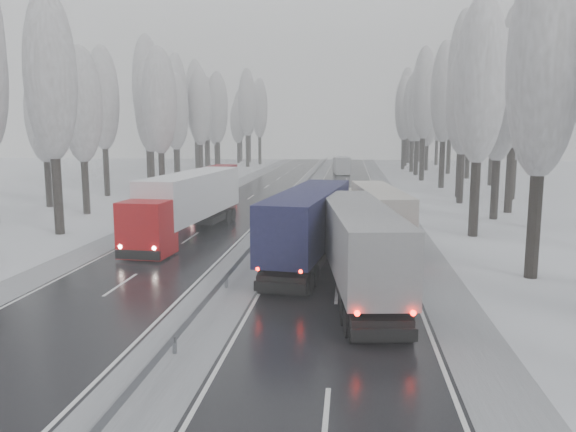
% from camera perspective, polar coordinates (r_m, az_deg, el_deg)
% --- Properties ---
extents(ground, '(260.00, 260.00, 0.00)m').
position_cam_1_polar(ground, '(16.42, -15.90, -18.72)').
color(ground, silver).
rests_on(ground, ground).
extents(carriageway_right, '(7.50, 200.00, 0.03)m').
position_cam_1_polar(carriageway_right, '(44.06, 5.58, -1.05)').
color(carriageway_right, black).
rests_on(carriageway_right, ground).
extents(carriageway_left, '(7.50, 200.00, 0.03)m').
position_cam_1_polar(carriageway_left, '(45.42, -7.79, -0.79)').
color(carriageway_left, black).
rests_on(carriageway_left, ground).
extents(median_slush, '(3.00, 200.00, 0.04)m').
position_cam_1_polar(median_slush, '(44.43, -1.21, -0.92)').
color(median_slush, '#A0A2A7').
rests_on(median_slush, ground).
extents(shoulder_right, '(2.40, 200.00, 0.04)m').
position_cam_1_polar(shoulder_right, '(44.28, 11.99, -1.14)').
color(shoulder_right, '#A0A2A7').
rests_on(shoulder_right, ground).
extents(shoulder_left, '(2.40, 200.00, 0.04)m').
position_cam_1_polar(shoulder_left, '(46.86, -13.67, -0.66)').
color(shoulder_left, '#A0A2A7').
rests_on(shoulder_left, ground).
extents(median_guardrail, '(0.12, 200.00, 0.76)m').
position_cam_1_polar(median_guardrail, '(44.33, -1.21, -0.18)').
color(median_guardrail, slate).
rests_on(median_guardrail, ground).
extents(tree_16, '(3.60, 3.60, 16.53)m').
position_cam_1_polar(tree_16, '(30.69, 24.64, 13.94)').
color(tree_16, black).
rests_on(tree_16, ground).
extents(tree_18, '(3.60, 3.60, 16.58)m').
position_cam_1_polar(tree_18, '(41.51, 18.96, 12.74)').
color(tree_18, black).
rests_on(tree_18, ground).
extents(tree_19, '(3.60, 3.60, 14.57)m').
position_cam_1_polar(tree_19, '(46.72, 24.52, 10.35)').
color(tree_19, black).
rests_on(tree_19, ground).
extents(tree_20, '(3.60, 3.60, 15.71)m').
position_cam_1_polar(tree_20, '(50.14, 20.75, 11.24)').
color(tree_20, black).
rests_on(tree_20, ground).
extents(tree_21, '(3.60, 3.60, 18.62)m').
position_cam_1_polar(tree_21, '(54.69, 22.12, 12.87)').
color(tree_21, black).
rests_on(tree_21, ground).
extents(tree_22, '(3.60, 3.60, 15.86)m').
position_cam_1_polar(tree_22, '(60.14, 17.45, 10.99)').
color(tree_22, black).
rests_on(tree_22, ground).
extents(tree_23, '(3.60, 3.60, 13.55)m').
position_cam_1_polar(tree_23, '(65.42, 22.20, 9.24)').
color(tree_23, black).
rests_on(tree_23, ground).
extents(tree_24, '(3.60, 3.60, 20.49)m').
position_cam_1_polar(tree_24, '(65.82, 17.43, 13.34)').
color(tree_24, black).
rests_on(tree_24, ground).
extents(tree_25, '(3.60, 3.60, 19.44)m').
position_cam_1_polar(tree_25, '(71.21, 22.37, 12.17)').
color(tree_25, black).
rests_on(tree_25, ground).
extents(tree_26, '(3.60, 3.60, 18.78)m').
position_cam_1_polar(tree_26, '(75.75, 15.64, 11.93)').
color(tree_26, black).
rests_on(tree_26, ground).
extents(tree_27, '(3.60, 3.60, 17.62)m').
position_cam_1_polar(tree_27, '(81.03, 20.25, 10.97)').
color(tree_27, black).
rests_on(tree_27, ground).
extents(tree_28, '(3.60, 3.60, 19.62)m').
position_cam_1_polar(tree_28, '(86.18, 13.69, 11.94)').
color(tree_28, black).
rests_on(tree_28, ground).
extents(tree_29, '(3.60, 3.60, 18.11)m').
position_cam_1_polar(tree_29, '(91.25, 18.02, 10.97)').
color(tree_29, black).
rests_on(tree_29, ground).
extents(tree_30, '(3.60, 3.60, 17.86)m').
position_cam_1_polar(tree_30, '(95.81, 13.06, 10.95)').
color(tree_30, black).
rests_on(tree_30, ground).
extents(tree_31, '(3.60, 3.60, 18.58)m').
position_cam_1_polar(tree_31, '(100.62, 16.21, 10.97)').
color(tree_31, black).
rests_on(tree_31, ground).
extents(tree_32, '(3.60, 3.60, 17.33)m').
position_cam_1_polar(tree_32, '(103.27, 12.60, 10.60)').
color(tree_32, black).
rests_on(tree_32, ground).
extents(tree_33, '(3.60, 3.60, 14.33)m').
position_cam_1_polar(tree_33, '(107.56, 14.02, 9.45)').
color(tree_33, black).
rests_on(tree_33, ground).
extents(tree_34, '(3.60, 3.60, 17.63)m').
position_cam_1_polar(tree_34, '(110.25, 11.74, 10.60)').
color(tree_34, black).
rests_on(tree_34, ground).
extents(tree_35, '(3.60, 3.60, 18.25)m').
position_cam_1_polar(tree_35, '(115.42, 16.19, 10.54)').
color(tree_35, black).
rests_on(tree_35, ground).
extents(tree_36, '(3.60, 3.60, 20.23)m').
position_cam_1_polar(tree_36, '(120.23, 11.95, 11.21)').
color(tree_36, black).
rests_on(tree_36, ground).
extents(tree_37, '(3.60, 3.60, 16.37)m').
position_cam_1_polar(tree_37, '(124.96, 14.98, 9.88)').
color(tree_37, black).
rests_on(tree_37, ground).
extents(tree_38, '(3.60, 3.60, 17.97)m').
position_cam_1_polar(tree_38, '(130.85, 12.24, 10.36)').
color(tree_38, black).
rests_on(tree_38, ground).
extents(tree_39, '(3.60, 3.60, 16.19)m').
position_cam_1_polar(tree_39, '(135.10, 13.26, 9.78)').
color(tree_39, black).
rests_on(tree_39, ground).
extents(tree_58, '(3.60, 3.60, 17.21)m').
position_cam_1_polar(tree_58, '(43.51, -23.00, 12.85)').
color(tree_58, black).
rests_on(tree_58, ground).
extents(tree_60, '(3.60, 3.60, 14.84)m').
position_cam_1_polar(tree_60, '(53.16, -20.27, 10.49)').
color(tree_60, black).
rests_on(tree_60, ground).
extents(tree_61, '(3.60, 3.60, 13.95)m').
position_cam_1_polar(tree_61, '(59.37, -23.56, 9.52)').
color(tree_61, black).
rests_on(tree_61, ground).
extents(tree_62, '(3.60, 3.60, 16.04)m').
position_cam_1_polar(tree_62, '(60.52, -12.92, 11.26)').
color(tree_62, black).
rests_on(tree_62, ground).
extents(tree_63, '(3.60, 3.60, 16.88)m').
position_cam_1_polar(tree_63, '(67.19, -18.30, 11.23)').
color(tree_63, black).
rests_on(tree_63, ground).
extents(tree_64, '(3.60, 3.60, 15.42)m').
position_cam_1_polar(tree_64, '(70.41, -13.85, 10.52)').
color(tree_64, black).
rests_on(tree_64, ground).
extents(tree_65, '(3.60, 3.60, 19.48)m').
position_cam_1_polar(tree_65, '(74.91, -14.17, 12.37)').
color(tree_65, black).
rests_on(tree_65, ground).
extents(tree_66, '(3.60, 3.60, 15.23)m').
position_cam_1_polar(tree_66, '(79.49, -11.36, 10.28)').
color(tree_66, black).
rests_on(tree_66, ground).
extents(tree_67, '(3.60, 3.60, 17.09)m').
position_cam_1_polar(tree_67, '(83.76, -11.46, 11.01)').
color(tree_67, black).
rests_on(tree_67, ground).
extents(tree_68, '(3.60, 3.60, 16.65)m').
position_cam_1_polar(tree_68, '(85.57, -8.96, 10.84)').
color(tree_68, black).
rests_on(tree_68, ground).
extents(tree_69, '(3.60, 3.60, 19.35)m').
position_cam_1_polar(tree_69, '(90.84, -11.32, 11.73)').
color(tree_69, black).
rests_on(tree_69, ground).
extents(tree_70, '(3.60, 3.60, 17.09)m').
position_cam_1_polar(tree_70, '(95.28, -7.19, 10.82)').
color(tree_70, black).
rests_on(tree_70, ground).
extents(tree_71, '(3.60, 3.60, 19.61)m').
position_cam_1_polar(tree_71, '(100.41, -9.36, 11.58)').
color(tree_71, black).
rests_on(tree_71, ground).
extents(tree_72, '(3.60, 3.60, 15.11)m').
position_cam_1_polar(tree_72, '(104.93, -7.38, 9.93)').
color(tree_72, black).
rests_on(tree_72, ground).
extents(tree_73, '(3.60, 3.60, 17.22)m').
position_cam_1_polar(tree_73, '(109.55, -8.38, 10.56)').
color(tree_73, black).
rests_on(tree_73, ground).
extents(tree_74, '(3.60, 3.60, 19.68)m').
position_cam_1_polar(tree_74, '(114.78, -4.20, 11.32)').
color(tree_74, black).
rests_on(tree_74, ground).
extents(tree_75, '(3.60, 3.60, 18.60)m').
position_cam_1_polar(tree_75, '(120.62, -8.18, 10.81)').
color(tree_75, black).
rests_on(tree_75, ground).
extents(tree_76, '(3.60, 3.60, 18.55)m').
position_cam_1_polar(tree_76, '(123.82, -2.91, 10.81)').
color(tree_76, black).
rests_on(tree_76, ground).
extents(tree_77, '(3.60, 3.60, 14.32)m').
position_cam_1_polar(tree_77, '(128.69, -5.12, 9.51)').
color(tree_77, black).
rests_on(tree_77, ground).
extents(tree_78, '(3.60, 3.60, 19.55)m').
position_cam_1_polar(tree_78, '(130.93, -3.99, 10.97)').
color(tree_78, black).
rests_on(tree_78, ground).
extents(tree_79, '(3.60, 3.60, 17.07)m').
position_cam_1_polar(tree_79, '(135.32, -4.85, 10.22)').
color(tree_79, black).
rests_on(tree_79, ground).
extents(truck_grey_tarp, '(4.44, 16.12, 4.10)m').
position_cam_1_polar(truck_grey_tarp, '(26.62, 6.89, -2.33)').
color(truck_grey_tarp, '#4B4B50').
rests_on(truck_grey_tarp, ground).
extents(truck_blue_box, '(4.60, 16.56, 4.21)m').
position_cam_1_polar(truck_blue_box, '(31.94, 2.55, -0.31)').
color(truck_blue_box, '#1A1D41').
rests_on(truck_blue_box, ground).
extents(truck_cream_box, '(3.98, 14.49, 3.69)m').
position_cam_1_polar(truck_cream_box, '(38.32, 9.01, 0.65)').
color(truck_cream_box, '#A5A192').
rests_on(truck_cream_box, ground).
extents(box_truck_distant, '(3.17, 8.11, 2.95)m').
position_cam_1_polar(box_truck_distant, '(95.76, 5.44, 5.14)').
color(box_truck_distant, '#AEB0B5').
rests_on(box_truck_distant, ground).
extents(truck_red_white, '(4.02, 17.41, 4.43)m').
position_cam_1_polar(truck_red_white, '(39.86, -10.13, 1.56)').
color(truck_red_white, '#AD090D').
rests_on(truck_red_white, ground).
extents(truck_red_red, '(2.97, 14.50, 3.70)m').
position_cam_1_polar(truck_red_red, '(56.42, -8.03, 3.25)').
color(truck_red_red, '#B30A26').
rests_on(truck_red_red, ground).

